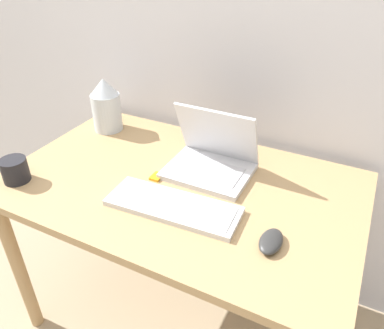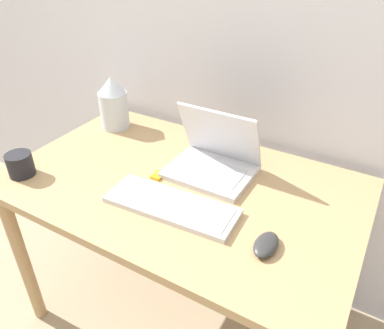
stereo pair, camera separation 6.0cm
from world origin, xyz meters
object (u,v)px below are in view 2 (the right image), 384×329
Objects in this scene: mp3_player at (158,176)px; mug at (20,164)px; laptop at (214,159)px; mouse at (266,245)px; keyboard at (171,205)px; vase at (113,103)px.

mug is at bearing -151.42° from mp3_player.
laptop is 2.70× the size of mouse.
vase is at bearing 145.85° from keyboard.
mp3_player is (-0.13, 0.12, -0.01)m from keyboard.
mp3_player is at bearing 28.58° from mug.
mug reaches higher than mp3_player.
laptop is at bearing 32.28° from mug.
laptop reaches higher than mouse.
mouse is 0.92m from vase.
keyboard is 0.57m from mug.
mouse is 0.48× the size of vase.
mp3_player is (-0.15, -0.13, -0.05)m from laptop.
vase is (-0.53, 0.10, 0.06)m from laptop.
laptop is at bearing -10.30° from vase.
laptop is 0.41m from mouse.
mug is (-0.57, -0.36, -0.01)m from laptop.
keyboard is at bearing 176.99° from mouse.
mp3_player is 0.55× the size of mug.
mp3_player is at bearing 137.70° from keyboard.
keyboard is 4.80× the size of mug.
vase is 0.46m from mp3_player.
mug reaches higher than mouse.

